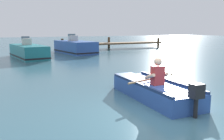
# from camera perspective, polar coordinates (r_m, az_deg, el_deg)

# --- Properties ---
(ground_plane) EXTENTS (120.00, 120.00, 0.00)m
(ground_plane) POSITION_cam_1_polar(r_m,az_deg,el_deg) (5.68, 11.79, -10.71)
(ground_plane) COLOR #386070
(wooden_dock) EXTENTS (11.34, 1.64, 1.15)m
(wooden_dock) POSITION_cam_1_polar(r_m,az_deg,el_deg) (24.48, -0.03, 6.31)
(wooden_dock) COLOR brown
(wooden_dock) RESTS_ON ground
(rowboat_with_person) EXTENTS (1.94, 3.72, 1.19)m
(rowboat_with_person) POSITION_cam_1_polar(r_m,az_deg,el_deg) (7.01, 9.63, -4.57)
(rowboat_with_person) COLOR #2D519E
(rowboat_with_person) RESTS_ON ground
(moored_boat_teal) EXTENTS (2.18, 4.64, 1.47)m
(moored_boat_teal) POSITION_cam_1_polar(r_m,az_deg,el_deg) (17.56, -19.19, 4.11)
(moored_boat_teal) COLOR #1E727A
(moored_boat_teal) RESTS_ON ground
(moored_boat_blue) EXTENTS (2.53, 4.78, 1.58)m
(moored_boat_blue) POSITION_cam_1_polar(r_m,az_deg,el_deg) (20.21, -8.76, 5.34)
(moored_boat_blue) COLOR #2D519E
(moored_boat_blue) RESTS_ON ground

